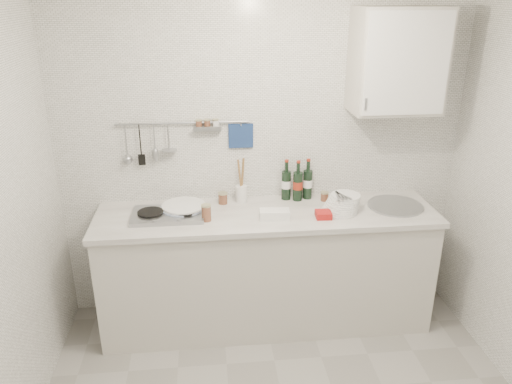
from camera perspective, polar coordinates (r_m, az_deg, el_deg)
back_wall at (r=3.73m, az=0.72°, el=4.20°), size 3.00×0.02×2.50m
counter at (r=3.80m, az=1.29°, el=-9.00°), size 2.44×0.64×0.96m
wall_rail at (r=3.63m, az=-8.65°, el=6.33°), size 0.98×0.09×0.34m
wall_cabinet at (r=3.62m, az=15.87°, el=14.22°), size 0.60×0.38×0.70m
plate_stack_hob at (r=3.60m, az=-8.42°, el=-1.88°), size 0.34×0.33×0.05m
plate_stack_sink at (r=3.62m, az=9.84°, el=-1.31°), size 0.28×0.27×0.13m
wine_bottles at (r=3.75m, az=4.75°, el=1.40°), size 0.24×0.11×0.31m
butter_dish at (r=3.47m, az=2.13°, el=-2.56°), size 0.21×0.12×0.06m
strawberry_punnet at (r=3.51m, az=7.71°, el=-2.57°), size 0.11×0.11×0.04m
utensil_crock at (r=3.72m, az=-1.68°, el=0.06°), size 0.08×0.08×0.35m
jar_a at (r=3.71m, az=-3.81°, el=-0.69°), size 0.07×0.07×0.09m
jar_b at (r=3.79m, az=7.84°, el=-0.48°), size 0.06×0.06×0.07m
jar_c at (r=3.72m, az=9.39°, el=-0.81°), size 0.07×0.07×0.09m
jar_d at (r=3.44m, az=-5.70°, el=-2.36°), size 0.07×0.07×0.12m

